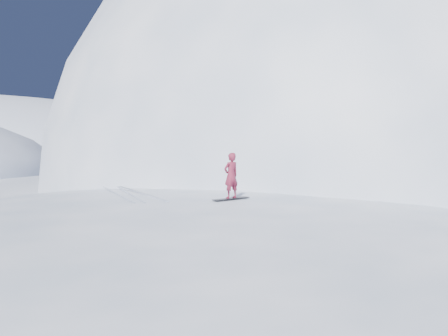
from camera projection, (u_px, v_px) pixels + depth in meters
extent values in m
plane|color=white|center=(162.00, 282.00, 12.83)|extent=(400.00, 400.00, 0.00)
ellipsoid|color=white|center=(179.00, 255.00, 15.99)|extent=(36.00, 28.00, 4.80)
ellipsoid|color=white|center=(337.00, 186.00, 43.67)|extent=(60.00, 56.00, 56.00)
ellipsoid|color=white|center=(251.00, 196.00, 34.73)|extent=(28.00, 24.00, 18.00)
ellipsoid|color=white|center=(9.00, 323.00, 9.85)|extent=(6.00, 5.40, 0.80)
ellipsoid|color=white|center=(352.00, 301.00, 11.26)|extent=(5.00, 4.50, 0.70)
ellipsoid|color=white|center=(103.00, 242.00, 18.09)|extent=(7.00, 6.30, 1.00)
ellipsoid|color=white|center=(303.00, 240.00, 18.53)|extent=(4.00, 3.60, 0.60)
cube|color=black|center=(231.00, 199.00, 14.84)|extent=(1.57, 0.89, 0.03)
imported|color=maroon|center=(231.00, 176.00, 14.79)|extent=(0.73, 0.61, 1.69)
cube|color=silver|center=(116.00, 193.00, 16.48)|extent=(1.26, 5.89, 0.04)
cube|color=silver|center=(129.00, 193.00, 16.61)|extent=(0.95, 5.94, 0.04)
cube|color=silver|center=(140.00, 192.00, 16.73)|extent=(1.61, 5.81, 0.04)
cube|color=silver|center=(141.00, 192.00, 16.74)|extent=(1.66, 5.80, 0.04)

